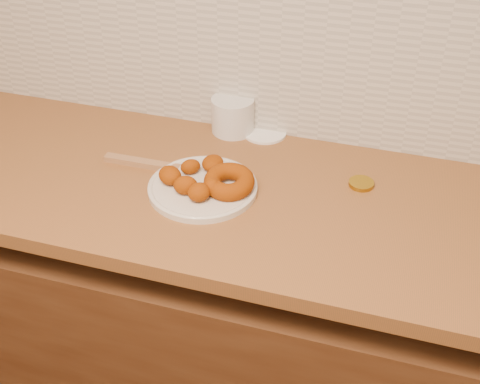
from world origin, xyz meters
name	(u,v)px	position (x,y,z in m)	size (l,w,h in m)	color
base_cabinet	(323,353)	(0.00, 1.69, 0.39)	(3.60, 0.60, 0.77)	brown
butcher_block	(91,170)	(-0.65, 1.69, 0.88)	(2.30, 0.62, 0.04)	brown
backsplash	(373,38)	(0.00, 1.99, 1.20)	(3.60, 0.02, 0.60)	beige
donut_plate	(203,188)	(-0.33, 1.66, 0.91)	(0.26, 0.26, 0.02)	beige
ring_donut	(229,181)	(-0.27, 1.67, 0.94)	(0.12, 0.12, 0.04)	#8F3D00
fried_dough_chunks	(193,178)	(-0.35, 1.66, 0.94)	(0.18, 0.20, 0.05)	#8F3D00
plastic_tub	(233,115)	(-0.35, 1.96, 0.95)	(0.12, 0.12, 0.10)	silver
tub_lid	(265,133)	(-0.26, 1.97, 0.90)	(0.12, 0.12, 0.01)	white
brass_jar_lid	(361,184)	(0.03, 1.80, 0.91)	(0.06, 0.06, 0.01)	#A47F1B
wooden_utensil	(142,163)	(-0.52, 1.72, 0.91)	(0.20, 0.02, 0.02)	#956942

